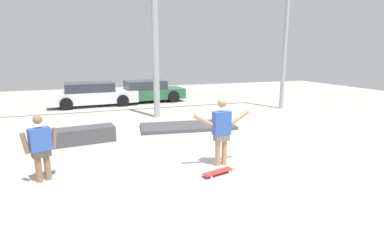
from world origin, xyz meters
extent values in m
plane|color=#B2ADA3|center=(0.00, 0.00, 0.00)|extent=(36.00, 36.00, 0.00)
cylinder|color=tan|center=(0.08, -0.64, 0.39)|extent=(0.13, 0.13, 0.78)
cylinder|color=tan|center=(0.27, -0.63, 0.39)|extent=(0.13, 0.13, 0.78)
cube|color=slate|center=(0.17, -0.63, 0.72)|extent=(0.37, 0.22, 0.17)
cube|color=#3359B2|center=(0.17, -0.63, 1.07)|extent=(0.43, 0.23, 0.57)
sphere|color=tan|center=(0.17, -0.63, 1.56)|extent=(0.22, 0.22, 0.22)
cylinder|color=tan|center=(-0.31, -0.65, 1.17)|extent=(0.50, 0.12, 0.35)
cylinder|color=tan|center=(0.66, -0.61, 1.17)|extent=(0.50, 0.12, 0.35)
cube|color=red|center=(-0.15, -1.16, 0.07)|extent=(0.82, 0.41, 0.01)
cylinder|color=silver|center=(0.08, -0.99, 0.03)|extent=(0.06, 0.05, 0.05)
cylinder|color=silver|center=(0.14, -1.19, 0.03)|extent=(0.06, 0.05, 0.05)
cylinder|color=silver|center=(-0.44, -1.13, 0.03)|extent=(0.06, 0.05, 0.05)
cylinder|color=silver|center=(-0.38, -1.34, 0.03)|extent=(0.06, 0.05, 0.05)
cube|color=#47474C|center=(-3.26, 2.49, 0.24)|extent=(2.41, 0.95, 0.48)
cube|color=#47474C|center=(0.61, 3.21, 0.06)|extent=(3.58, 1.82, 0.12)
cylinder|color=#A5A8AD|center=(-0.03, 5.50, 3.14)|extent=(0.20, 0.20, 6.28)
cylinder|color=#A5A8AD|center=(0.03, 5.50, 3.14)|extent=(0.20, 0.20, 6.28)
cylinder|color=#A5A8AD|center=(6.38, 5.50, 3.14)|extent=(0.20, 0.20, 6.28)
cube|color=white|center=(-2.47, 9.59, 0.46)|extent=(4.50, 2.08, 0.59)
cube|color=#2D333D|center=(-2.65, 9.58, 0.99)|extent=(2.51, 1.83, 0.46)
cylinder|color=black|center=(-1.16, 10.56, 0.30)|extent=(0.62, 0.25, 0.61)
cylinder|color=black|center=(-1.06, 8.76, 0.30)|extent=(0.62, 0.25, 0.61)
cylinder|color=black|center=(-3.89, 10.41, 0.30)|extent=(0.62, 0.25, 0.61)
cylinder|color=black|center=(-3.79, 8.61, 0.30)|extent=(0.62, 0.25, 0.61)
cube|color=#28603D|center=(0.51, 9.90, 0.46)|extent=(4.08, 1.99, 0.56)
cube|color=#2D333D|center=(0.35, 9.89, 0.97)|extent=(2.29, 1.73, 0.46)
cylinder|color=black|center=(1.68, 10.82, 0.32)|extent=(0.66, 0.26, 0.65)
cylinder|color=black|center=(1.80, 9.14, 0.32)|extent=(0.66, 0.26, 0.65)
cylinder|color=black|center=(-0.78, 10.66, 0.32)|extent=(0.66, 0.26, 0.65)
cylinder|color=black|center=(-0.67, 8.98, 0.32)|extent=(0.66, 0.26, 0.65)
cylinder|color=#8C664C|center=(-3.76, -0.16, 0.34)|extent=(0.13, 0.13, 0.68)
cylinder|color=#8C664C|center=(-3.93, -0.23, 0.34)|extent=(0.13, 0.13, 0.68)
cube|color=#4C4238|center=(-3.85, -0.20, 0.63)|extent=(0.41, 0.33, 0.15)
cube|color=#3359B2|center=(-3.85, -0.20, 0.93)|extent=(0.47, 0.36, 0.50)
sphere|color=#8C664C|center=(-3.85, -0.20, 1.36)|extent=(0.19, 0.19, 0.19)
cylinder|color=#8C664C|center=(-3.58, -0.08, 0.91)|extent=(0.18, 0.15, 0.46)
cylinder|color=#8C664C|center=(-4.11, -0.31, 0.91)|extent=(0.18, 0.15, 0.46)
camera|label=1|loc=(-2.86, -6.99, 2.70)|focal=28.00mm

